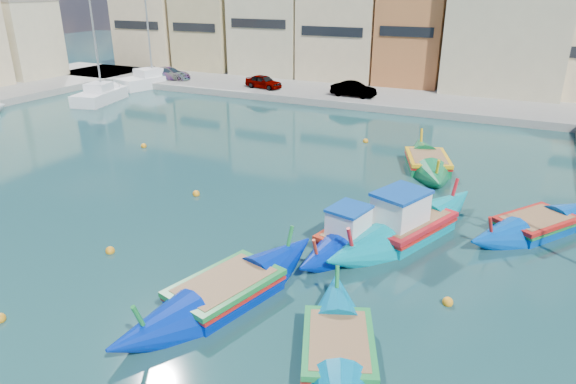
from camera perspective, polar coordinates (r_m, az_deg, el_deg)
The scene contains 14 objects.
ground at distance 20.53m, azimuth -17.75°, elevation -7.49°, with size 160.00×160.00×0.00m, color #13353B.
north_quay at distance 47.39m, azimuth 9.47°, elevation 10.24°, with size 80.00×8.00×0.60m, color gray.
north_townhouses at distance 52.55m, azimuth 19.49°, elevation 15.66°, with size 83.20×7.87×10.19m.
church_block at distance 52.70m, azimuth 23.83°, elevation 18.84°, with size 10.00×10.00×19.10m.
parked_cars at distance 50.67m, azimuth -4.70°, elevation 12.30°, with size 24.34×2.76×1.30m.
luzzu_turquoise_cabin at distance 21.95m, azimuth 12.98°, elevation -3.81°, with size 5.78×10.31×3.28m.
luzzu_blue_cabin at distance 20.93m, azimuth 7.21°, elevation -4.94°, with size 3.40×7.73×2.66m.
luzzu_cyan_mid at distance 24.19m, azimuth 25.78°, elevation -3.44°, with size 6.21×7.74×2.40m.
luzzu_green at distance 30.34m, azimuth 15.22°, elevation 3.06°, with size 4.85×8.59×2.64m.
luzzu_blue_south at distance 17.48m, azimuth -6.94°, elevation -11.00°, with size 4.42×9.36×2.64m.
luzzu_cyan_south at distance 15.07m, azimuth 5.61°, elevation -17.20°, with size 4.58×7.73×2.35m.
yacht_north at distance 56.76m, azimuth -13.48°, elevation 12.07°, with size 4.82×9.69×12.46m.
yacht_midnorth at distance 50.85m, azimuth -19.14°, elevation 10.31°, with size 4.25×8.42×11.46m.
mooring_buoys at distance 24.52m, azimuth -7.61°, elevation -1.41°, with size 21.12×24.16×0.36m.
Camera 1 is at (12.95, -12.60, 9.76)m, focal length 32.00 mm.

